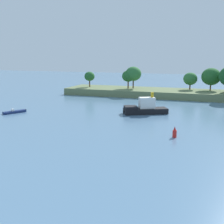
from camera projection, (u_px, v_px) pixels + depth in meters
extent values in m
cube|color=#66754C|center=(214.00, 95.00, 91.41)|extent=(99.14, 14.62, 2.26)
cylinder|color=#513823|center=(90.00, 84.00, 104.61)|extent=(0.44, 0.44, 2.35)
ellipsoid|color=#235B28|center=(90.00, 76.00, 104.08)|extent=(3.71, 3.71, 3.34)
cylinder|color=#513823|center=(128.00, 85.00, 99.56)|extent=(0.44, 0.44, 2.58)
ellipsoid|color=#235B28|center=(128.00, 76.00, 98.97)|extent=(4.30, 4.30, 3.87)
cylinder|color=#513823|center=(133.00, 84.00, 99.75)|extent=(0.44, 0.44, 2.87)
ellipsoid|color=#2D6B33|center=(133.00, 74.00, 99.04)|extent=(5.47, 5.47, 4.93)
cylinder|color=#513823|center=(190.00, 87.00, 96.83)|extent=(0.44, 0.44, 1.75)
ellipsoid|color=#2D6B33|center=(190.00, 79.00, 96.29)|extent=(4.64, 4.64, 4.18)
cylinder|color=#513823|center=(210.00, 87.00, 94.37)|extent=(0.44, 0.44, 2.04)
ellipsoid|color=#235B28|center=(211.00, 77.00, 93.69)|extent=(6.21, 6.21, 5.59)
cube|color=navy|center=(14.00, 112.00, 69.24)|extent=(3.77, 5.38, 0.54)
cube|color=white|center=(13.00, 110.00, 68.87)|extent=(0.83, 0.76, 0.50)
cube|color=black|center=(26.00, 110.00, 71.11)|extent=(0.42, 0.40, 0.56)
cube|color=black|center=(145.00, 111.00, 68.49)|extent=(10.67, 7.66, 1.31)
cube|color=black|center=(131.00, 107.00, 67.80)|extent=(3.92, 3.95, 0.60)
cube|color=white|center=(147.00, 103.00, 68.15)|extent=(4.19, 3.55, 2.60)
cylinder|color=gold|center=(152.00, 95.00, 67.95)|extent=(0.70, 0.70, 1.20)
cylinder|color=black|center=(124.00, 111.00, 67.73)|extent=(0.59, 0.76, 0.70)
cylinder|color=red|center=(175.00, 134.00, 48.89)|extent=(0.70, 0.70, 1.20)
cone|color=red|center=(175.00, 128.00, 48.70)|extent=(0.49, 0.49, 0.70)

